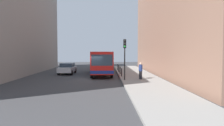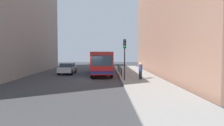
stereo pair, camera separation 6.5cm
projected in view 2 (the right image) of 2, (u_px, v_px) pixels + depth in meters
ground_plane at (91, 79)px, 23.76m from camera, size 80.00×80.00×0.00m
sidewalk at (140, 78)px, 23.88m from camera, size 4.40×40.00×0.15m
building_left at (0, 7)px, 27.04m from camera, size 7.00×32.00×16.97m
building_right at (184, 21)px, 27.66m from camera, size 7.00×32.00×13.89m
bus at (101, 61)px, 28.75m from camera, size 3.02×11.12×3.00m
car_beside_bus at (67, 68)px, 29.42m from camera, size 1.96×4.45×1.48m
car_behind_bus at (104, 64)px, 37.84m from camera, size 1.96×4.45×1.48m
traffic_light at (125, 52)px, 21.99m from camera, size 0.28×0.33×4.10m
bollard_near at (122, 72)px, 25.07m from camera, size 0.11×0.11×0.95m
bollard_mid at (120, 70)px, 27.80m from camera, size 0.11×0.11×0.95m
bollard_far at (119, 69)px, 30.53m from camera, size 0.11×0.11×0.95m
bollard_farthest at (118, 67)px, 33.26m from camera, size 0.11×0.11×0.95m
pedestrian_near_signal at (140, 71)px, 22.50m from camera, size 0.38×0.38×1.73m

